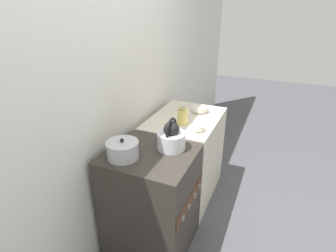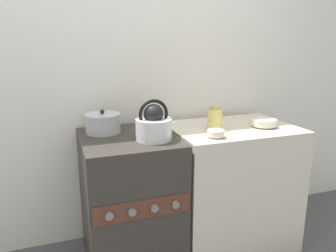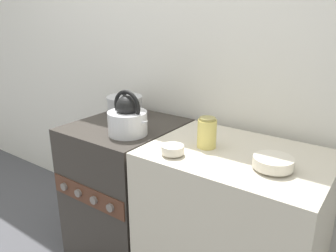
{
  "view_description": "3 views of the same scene",
  "coord_description": "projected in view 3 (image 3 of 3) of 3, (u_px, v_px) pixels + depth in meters",
  "views": [
    {
      "loc": [
        -1.44,
        -0.46,
        1.82
      ],
      "look_at": [
        0.3,
        0.3,
        0.95
      ],
      "focal_mm": 28.0,
      "sensor_mm": 36.0,
      "label": 1
    },
    {
      "loc": [
        -0.41,
        -1.57,
        1.41
      ],
      "look_at": [
        0.27,
        0.35,
        0.89
      ],
      "focal_mm": 35.0,
      "sensor_mm": 36.0,
      "label": 2
    },
    {
      "loc": [
        1.27,
        -1.02,
        1.46
      ],
      "look_at": [
        0.3,
        0.34,
        0.9
      ],
      "focal_mm": 35.0,
      "sensor_mm": 36.0,
      "label": 3
    }
  ],
  "objects": [
    {
      "name": "wall_back",
      "position": [
        164.0,
        50.0,
        2.1
      ],
      "size": [
        7.0,
        0.06,
        2.5
      ],
      "color": "silver",
      "rests_on": "ground_plane"
    },
    {
      "name": "counter",
      "position": [
        232.0,
        230.0,
        1.66
      ],
      "size": [
        0.83,
        0.62,
        0.86
      ],
      "color": "beige",
      "rests_on": "ground_plane"
    },
    {
      "name": "small_ceramic_bowl",
      "position": [
        173.0,
        150.0,
        1.49
      ],
      "size": [
        0.1,
        0.1,
        0.05
      ],
      "color": "beige",
      "rests_on": "counter"
    },
    {
      "name": "enamel_bowl",
      "position": [
        273.0,
        163.0,
        1.34
      ],
      "size": [
        0.17,
        0.17,
        0.05
      ],
      "color": "beige",
      "rests_on": "counter"
    },
    {
      "name": "kettle",
      "position": [
        128.0,
        119.0,
        1.74
      ],
      "size": [
        0.26,
        0.21,
        0.24
      ],
      "color": "silver",
      "rests_on": "stove"
    },
    {
      "name": "storage_jar",
      "position": [
        207.0,
        133.0,
        1.56
      ],
      "size": [
        0.09,
        0.09,
        0.15
      ],
      "color": "#E0CC66",
      "rests_on": "counter"
    },
    {
      "name": "cooking_pot",
      "position": [
        125.0,
        106.0,
        2.09
      ],
      "size": [
        0.23,
        0.23,
        0.15
      ],
      "color": "#B2B2B7",
      "rests_on": "stove"
    },
    {
      "name": "stove",
      "position": [
        128.0,
        188.0,
        2.06
      ],
      "size": [
        0.57,
        0.66,
        0.86
      ],
      "color": "#332D28",
      "rests_on": "ground_plane"
    }
  ]
}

